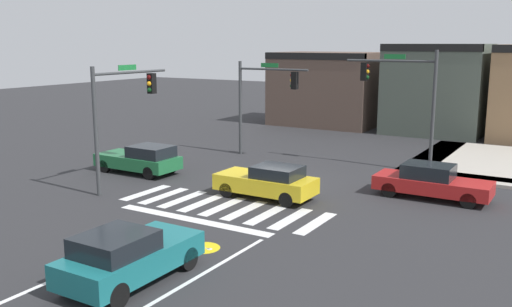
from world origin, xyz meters
name	(u,v)px	position (x,y,z in m)	size (l,w,h in m)	color
ground_plane	(277,183)	(0.00, 0.00, 0.00)	(120.00, 120.00, 0.00)	#2B2B2D
crosswalk_near	(223,206)	(0.00, -4.50, 0.00)	(8.69, 2.86, 0.01)	silver
lane_markings	(82,288)	(1.06, -12.74, 0.00)	(6.80, 24.25, 0.01)	white
bike_detector_marking	(204,248)	(2.08, -8.63, 0.00)	(1.08, 1.08, 0.01)	yellow
curb_corner_northeast	(502,165)	(8.49, 9.42, 0.07)	(10.00, 10.60, 0.15)	#B2AA9E
storefront_row	(425,90)	(1.75, 18.96, 3.09)	(23.11, 6.20, 6.39)	brown
traffic_signal_northeast	(403,89)	(3.96, 5.94, 4.14)	(4.71, 0.32, 6.12)	#383A3D
traffic_signal_northwest	(264,92)	(-3.68, 5.03, 3.74)	(4.43, 0.32, 5.43)	#383A3D
traffic_signal_southwest	(122,103)	(-5.51, -4.25, 3.84)	(0.32, 4.61, 5.51)	#383A3D
car_red	(431,182)	(6.82, 1.08, 0.72)	(4.74, 1.73, 1.46)	red
car_yellow	(268,181)	(0.92, -2.49, 0.73)	(4.24, 1.78, 1.44)	gold
car_green	(141,159)	(-6.84, -1.80, 0.73)	(4.36, 1.84, 1.46)	#1E6638
car_teal	(128,256)	(1.90, -11.81, 0.77)	(1.90, 4.17, 1.53)	#196B70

